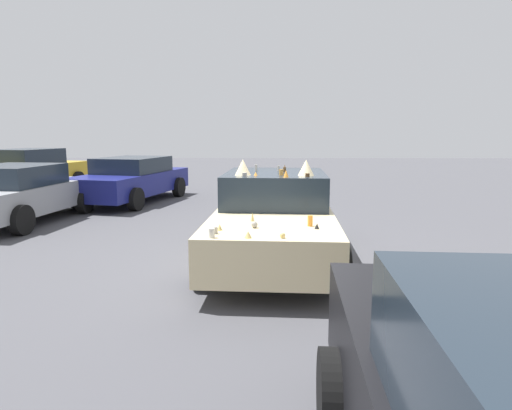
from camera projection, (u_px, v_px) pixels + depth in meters
name	position (u px, v px, depth m)	size (l,w,h in m)	color
ground_plane	(274.00, 258.00, 7.36)	(60.00, 60.00, 0.00)	#47474C
art_car_decorated	(274.00, 216.00, 7.36)	(4.70, 2.29, 1.65)	beige
parked_sedan_far_left	(132.00, 179.00, 13.33)	(4.80, 2.78, 1.34)	navy
parked_sedan_near_right	(31.00, 170.00, 15.80)	(4.58, 2.68, 1.51)	gold
parked_sedan_behind_right	(19.00, 193.00, 10.23)	(4.22, 2.38, 1.34)	gray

